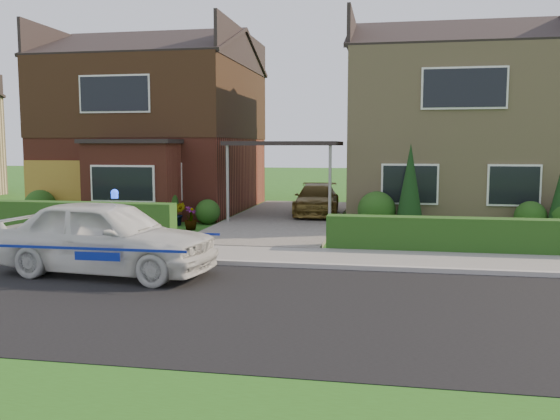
# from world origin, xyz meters

# --- Properties ---
(ground) EXTENTS (120.00, 120.00, 0.00)m
(ground) POSITION_xyz_m (0.00, 0.00, 0.00)
(ground) COLOR #255316
(ground) RESTS_ON ground
(road) EXTENTS (60.00, 6.00, 0.02)m
(road) POSITION_xyz_m (0.00, 0.00, 0.00)
(road) COLOR black
(road) RESTS_ON ground
(kerb) EXTENTS (60.00, 0.16, 0.12)m
(kerb) POSITION_xyz_m (0.00, 3.05, 0.06)
(kerb) COLOR #9E9993
(kerb) RESTS_ON ground
(sidewalk) EXTENTS (60.00, 2.00, 0.10)m
(sidewalk) POSITION_xyz_m (0.00, 4.10, 0.05)
(sidewalk) COLOR slate
(sidewalk) RESTS_ON ground
(driveway) EXTENTS (3.80, 12.00, 0.12)m
(driveway) POSITION_xyz_m (0.00, 11.00, 0.06)
(driveway) COLOR #666059
(driveway) RESTS_ON ground
(house_left) EXTENTS (7.50, 9.53, 7.25)m
(house_left) POSITION_xyz_m (-5.78, 13.90, 3.81)
(house_left) COLOR brown
(house_left) RESTS_ON ground
(house_right) EXTENTS (7.50, 8.06, 7.25)m
(house_right) POSITION_xyz_m (5.80, 13.99, 3.66)
(house_right) COLOR tan
(house_right) RESTS_ON ground
(carport_link) EXTENTS (3.80, 3.00, 2.77)m
(carport_link) POSITION_xyz_m (0.00, 10.95, 2.66)
(carport_link) COLOR black
(carport_link) RESTS_ON ground
(garage_door) EXTENTS (2.20, 0.10, 2.10)m
(garage_door) POSITION_xyz_m (-8.25, 9.96, 1.05)
(garage_door) COLOR olive
(garage_door) RESTS_ON ground
(dwarf_wall) EXTENTS (7.70, 0.25, 0.36)m
(dwarf_wall) POSITION_xyz_m (-5.80, 5.30, 0.18)
(dwarf_wall) COLOR brown
(dwarf_wall) RESTS_ON ground
(hedge_left) EXTENTS (7.50, 0.55, 0.90)m
(hedge_left) POSITION_xyz_m (-5.80, 5.45, 0.00)
(hedge_left) COLOR #1A3611
(hedge_left) RESTS_ON ground
(hedge_right) EXTENTS (7.50, 0.55, 0.80)m
(hedge_right) POSITION_xyz_m (5.80, 5.35, 0.00)
(hedge_right) COLOR #1A3611
(hedge_right) RESTS_ON ground
(shrub_left_far) EXTENTS (1.08, 1.08, 1.08)m
(shrub_left_far) POSITION_xyz_m (-8.50, 9.50, 0.54)
(shrub_left_far) COLOR #1A3611
(shrub_left_far) RESTS_ON ground
(shrub_left_mid) EXTENTS (1.32, 1.32, 1.32)m
(shrub_left_mid) POSITION_xyz_m (-4.00, 9.30, 0.66)
(shrub_left_mid) COLOR #1A3611
(shrub_left_mid) RESTS_ON ground
(shrub_left_near) EXTENTS (0.84, 0.84, 0.84)m
(shrub_left_near) POSITION_xyz_m (-2.40, 9.60, 0.42)
(shrub_left_near) COLOR #1A3611
(shrub_left_near) RESTS_ON ground
(shrub_right_near) EXTENTS (1.20, 1.20, 1.20)m
(shrub_right_near) POSITION_xyz_m (3.20, 9.40, 0.60)
(shrub_right_near) COLOR #1A3611
(shrub_right_near) RESTS_ON ground
(shrub_right_mid) EXTENTS (0.96, 0.96, 0.96)m
(shrub_right_mid) POSITION_xyz_m (7.80, 9.50, 0.48)
(shrub_right_mid) COLOR #1A3611
(shrub_right_mid) RESTS_ON ground
(conifer_a) EXTENTS (0.90, 0.90, 2.60)m
(conifer_a) POSITION_xyz_m (4.20, 9.20, 1.30)
(conifer_a) COLOR black
(conifer_a) RESTS_ON ground
(police_car) EXTENTS (4.17, 4.70, 1.71)m
(police_car) POSITION_xyz_m (-2.09, 1.72, 0.77)
(police_car) COLOR silver
(police_car) RESTS_ON ground
(driveway_car) EXTENTS (1.75, 3.87, 1.10)m
(driveway_car) POSITION_xyz_m (1.00, 11.96, 0.67)
(driveway_car) COLOR brown
(driveway_car) RESTS_ON driveway
(potted_plant_a) EXTENTS (0.46, 0.35, 0.78)m
(potted_plant_a) POSITION_xyz_m (-3.32, 6.00, 0.39)
(potted_plant_a) COLOR gray
(potted_plant_a) RESTS_ON ground
(potted_plant_b) EXTENTS (0.50, 0.45, 0.76)m
(potted_plant_b) POSITION_xyz_m (-3.20, 9.00, 0.38)
(potted_plant_b) COLOR gray
(potted_plant_b) RESTS_ON ground
(potted_plant_c) EXTENTS (0.49, 0.49, 0.73)m
(potted_plant_c) POSITION_xyz_m (-2.50, 8.15, 0.36)
(potted_plant_c) COLOR gray
(potted_plant_c) RESTS_ON ground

